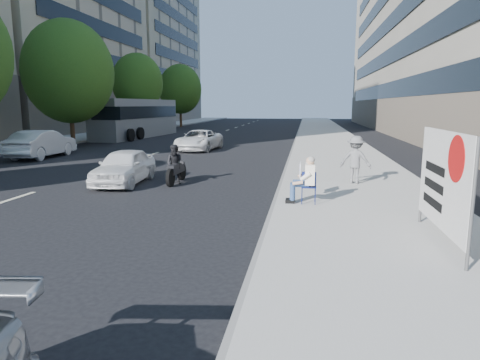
% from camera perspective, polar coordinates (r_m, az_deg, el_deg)
% --- Properties ---
extents(ground, '(160.00, 160.00, 0.00)m').
position_cam_1_polar(ground, '(10.22, -4.56, -6.14)').
color(ground, black).
rests_on(ground, ground).
extents(near_sidewalk, '(5.00, 120.00, 0.15)m').
position_cam_1_polar(near_sidewalk, '(29.72, 12.10, 4.46)').
color(near_sidewalk, '#A9A69E').
rests_on(near_sidewalk, ground).
extents(far_sidewalk, '(4.50, 120.00, 0.15)m').
position_cam_1_polar(far_sidewalk, '(35.26, -24.00, 4.66)').
color(far_sidewalk, '#A9A69E').
rests_on(far_sidewalk, ground).
extents(far_bldg_north, '(22.00, 28.00, 28.00)m').
position_cam_1_polar(far_bldg_north, '(79.29, -16.11, 17.73)').
color(far_bldg_north, tan).
rests_on(far_bldg_north, ground).
extents(tree_far_c, '(6.00, 6.00, 8.47)m').
position_cam_1_polar(tree_far_c, '(31.93, -21.89, 13.24)').
color(tree_far_c, '#382616').
rests_on(tree_far_c, ground).
extents(tree_far_d, '(4.80, 4.80, 7.65)m').
position_cam_1_polar(tree_far_d, '(42.71, -13.52, 12.50)').
color(tree_far_d, '#382616').
rests_on(tree_far_d, ground).
extents(tree_far_e, '(5.40, 5.40, 7.89)m').
position_cam_1_polar(tree_far_e, '(55.92, -7.99, 11.91)').
color(tree_far_e, '#382616').
rests_on(tree_far_e, ground).
extents(seated_protester, '(0.83, 1.11, 1.31)m').
position_cam_1_polar(seated_protester, '(11.88, 8.66, 0.39)').
color(seated_protester, navy).
rests_on(seated_protester, near_sidewalk).
extents(jogger, '(1.18, 0.86, 1.64)m').
position_cam_1_polar(jogger, '(15.25, 15.16, 2.63)').
color(jogger, slate).
rests_on(jogger, near_sidewalk).
extents(protest_banner, '(0.08, 3.06, 2.20)m').
position_cam_1_polar(protest_banner, '(9.14, 25.46, -0.01)').
color(protest_banner, '#4C4C4C').
rests_on(protest_banner, near_sidewalk).
extents(white_sedan_near, '(1.69, 3.78, 1.26)m').
position_cam_1_polar(white_sedan_near, '(16.06, -15.21, 1.77)').
color(white_sedan_near, white).
rests_on(white_sedan_near, ground).
extents(white_sedan_mid, '(1.69, 4.57, 1.49)m').
position_cam_1_polar(white_sedan_mid, '(25.58, -24.89, 4.40)').
color(white_sedan_mid, silver).
rests_on(white_sedan_mid, ground).
extents(white_sedan_far, '(2.44, 4.69, 1.26)m').
position_cam_1_polar(white_sedan_far, '(27.17, -5.49, 5.31)').
color(white_sedan_far, white).
rests_on(white_sedan_far, ground).
extents(motorcycle, '(0.71, 2.04, 1.42)m').
position_cam_1_polar(motorcycle, '(15.68, -8.59, 1.83)').
color(motorcycle, black).
rests_on(motorcycle, ground).
extents(bus, '(3.50, 12.22, 3.30)m').
position_cam_1_polar(bus, '(39.20, -13.54, 7.98)').
color(bus, slate).
rests_on(bus, ground).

